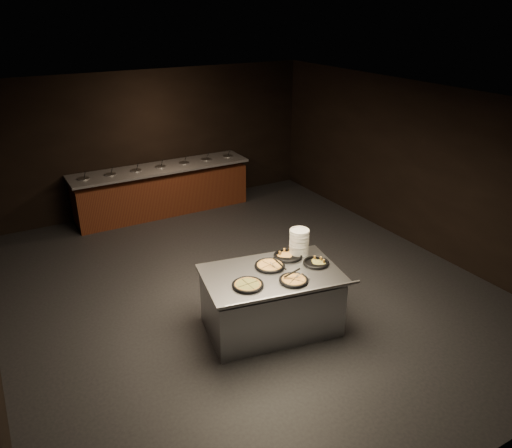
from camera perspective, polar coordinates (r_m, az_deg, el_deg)
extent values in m
cube|color=black|center=(7.92, -1.46, -7.28)|extent=(7.00, 8.00, 0.01)
cube|color=black|center=(6.88, -1.72, 13.92)|extent=(7.00, 8.00, 0.01)
cube|color=black|center=(10.81, -11.83, 9.27)|extent=(7.00, 0.01, 2.90)
cube|color=black|center=(4.59, 23.59, -13.73)|extent=(7.00, 0.01, 2.90)
cube|color=black|center=(9.35, 17.81, 6.34)|extent=(0.01, 8.00, 2.90)
cube|color=#562B14|center=(10.72, -10.63, 3.50)|extent=(3.60, 0.75, 0.85)
cube|color=#5C5C61|center=(10.54, -10.85, 6.29)|extent=(3.70, 0.83, 0.05)
cube|color=#381F0C|center=(10.86, -10.48, 1.59)|extent=(3.60, 0.69, 0.08)
cylinder|color=#B4B7BC|center=(10.18, -19.09, 4.77)|extent=(0.22, 0.22, 0.08)
cylinder|color=#598033|center=(10.18, -19.11, 4.90)|extent=(0.19, 0.19, 0.02)
cylinder|color=black|center=(10.14, -18.99, 5.36)|extent=(0.04, 0.10, 0.19)
cylinder|color=#B4B7BC|center=(10.28, -16.29, 5.31)|extent=(0.22, 0.22, 0.08)
cylinder|color=#598033|center=(10.27, -16.31, 5.44)|extent=(0.19, 0.19, 0.02)
cylinder|color=black|center=(10.23, -16.17, 5.89)|extent=(0.04, 0.10, 0.19)
cylinder|color=#B4B7BC|center=(10.40, -13.54, 5.82)|extent=(0.22, 0.22, 0.08)
cylinder|color=#598033|center=(10.39, -13.55, 5.96)|extent=(0.19, 0.19, 0.02)
cylinder|color=black|center=(10.36, -13.41, 6.40)|extent=(0.04, 0.10, 0.19)
cylinder|color=#B4B7BC|center=(10.54, -10.86, 6.31)|extent=(0.22, 0.22, 0.08)
cylinder|color=#598033|center=(10.54, -10.87, 6.44)|extent=(0.19, 0.19, 0.02)
cylinder|color=black|center=(10.50, -10.71, 6.89)|extent=(0.04, 0.10, 0.19)
cylinder|color=#B4B7BC|center=(10.71, -8.24, 6.78)|extent=(0.22, 0.22, 0.08)
cylinder|color=#598033|center=(10.70, -8.25, 6.90)|extent=(0.19, 0.19, 0.02)
cylinder|color=black|center=(10.67, -8.09, 7.34)|extent=(0.04, 0.10, 0.19)
cylinder|color=#B4B7BC|center=(10.90, -5.71, 7.21)|extent=(0.22, 0.22, 0.08)
cylinder|color=#598033|center=(10.89, -5.72, 7.34)|extent=(0.19, 0.19, 0.02)
cylinder|color=black|center=(10.86, -5.55, 7.76)|extent=(0.04, 0.10, 0.19)
cylinder|color=#B4B7BC|center=(11.11, -3.27, 7.62)|extent=(0.22, 0.22, 0.08)
cylinder|color=#598033|center=(11.10, -3.27, 7.74)|extent=(0.19, 0.19, 0.02)
cylinder|color=black|center=(11.07, -3.09, 8.16)|extent=(0.04, 0.10, 0.19)
cube|color=#B4B7BC|center=(6.83, 1.73, -9.06)|extent=(1.87, 1.34, 0.77)
cube|color=#B4B7BC|center=(6.59, 1.78, -5.77)|extent=(1.97, 1.43, 0.04)
cylinder|color=#B4B7BC|center=(6.19, 4.52, -8.01)|extent=(1.77, 0.37, 0.04)
cylinder|color=silver|center=(7.02, 4.96, -2.04)|extent=(0.27, 0.27, 0.36)
cylinder|color=black|center=(6.29, -0.94, -7.06)|extent=(0.38, 0.38, 0.01)
torus|color=black|center=(6.28, -0.94, -6.94)|extent=(0.40, 0.40, 0.04)
torus|color=olive|center=(6.28, -0.94, -6.92)|extent=(0.34, 0.34, 0.03)
cylinder|color=#AF9B46|center=(6.28, -0.94, -6.94)|extent=(0.30, 0.30, 0.02)
cube|color=black|center=(6.28, -0.94, -6.87)|extent=(0.02, 0.30, 0.00)
cube|color=black|center=(6.28, -0.94, -6.87)|extent=(0.30, 0.02, 0.00)
cylinder|color=black|center=(6.73, 1.59, -4.86)|extent=(0.39, 0.39, 0.01)
torus|color=black|center=(6.72, 1.59, -4.74)|extent=(0.41, 0.41, 0.04)
torus|color=olive|center=(6.72, 1.59, -4.72)|extent=(0.35, 0.35, 0.03)
cylinder|color=#F1AF57|center=(6.72, 1.59, -4.74)|extent=(0.31, 0.31, 0.02)
cube|color=black|center=(6.71, 1.59, -4.67)|extent=(0.07, 0.30, 0.00)
cube|color=black|center=(6.71, 1.59, -4.67)|extent=(0.30, 0.07, 0.00)
cylinder|color=black|center=(6.99, 3.68, -3.72)|extent=(0.38, 0.38, 0.01)
torus|color=black|center=(6.98, 3.68, -3.60)|extent=(0.40, 0.40, 0.04)
cylinder|color=black|center=(6.41, 4.33, -6.51)|extent=(0.35, 0.35, 0.01)
torus|color=black|center=(6.40, 4.34, -6.38)|extent=(0.38, 0.38, 0.04)
torus|color=olive|center=(6.40, 4.34, -6.37)|extent=(0.31, 0.31, 0.03)
cylinder|color=#F1AF57|center=(6.40, 4.34, -6.38)|extent=(0.27, 0.27, 0.02)
cube|color=black|center=(6.39, 4.34, -6.31)|extent=(0.23, 0.15, 0.00)
cube|color=black|center=(6.39, 4.34, -6.31)|extent=(0.15, 0.23, 0.00)
cylinder|color=black|center=(6.84, 6.87, -4.50)|extent=(0.33, 0.33, 0.01)
torus|color=black|center=(6.84, 6.88, -4.38)|extent=(0.36, 0.36, 0.04)
cube|color=#B4B7BC|center=(6.68, 1.33, -4.90)|extent=(0.15, 0.15, 0.00)
cylinder|color=black|center=(6.59, 2.72, -4.54)|extent=(0.12, 0.19, 0.15)
cylinder|color=#B4B7BC|center=(6.64, 2.02, -4.80)|extent=(0.07, 0.10, 0.09)
cube|color=#B4B7BC|center=(6.47, 5.58, -6.07)|extent=(0.14, 0.13, 0.00)
cylinder|color=black|center=(6.38, 4.14, -5.59)|extent=(0.21, 0.10, 0.14)
cylinder|color=#B4B7BC|center=(6.43, 4.86, -5.92)|extent=(0.11, 0.05, 0.09)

